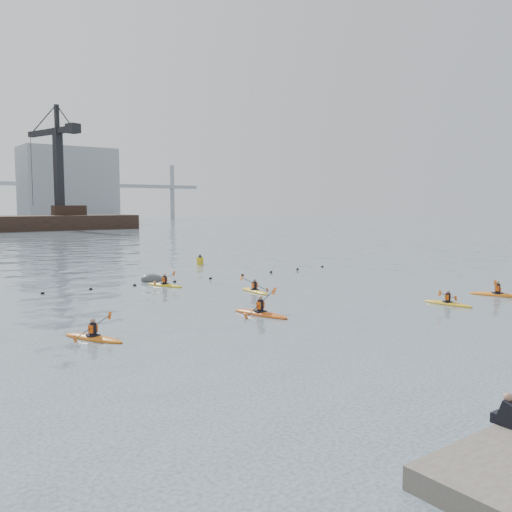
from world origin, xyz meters
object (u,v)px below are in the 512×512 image
(kayaker_2, at_px, (93,337))
(nav_buoy, at_px, (200,261))
(kayaker_3, at_px, (255,291))
(mooring_buoy, at_px, (154,281))
(kayaker_4, at_px, (497,294))
(kayaker_5, at_px, (165,285))
(kayaker_0, at_px, (260,313))
(kayaker_1, at_px, (448,303))

(kayaker_2, distance_m, nav_buoy, 27.88)
(kayaker_3, xyz_separation_m, mooring_buoy, (-2.86, 8.53, -0.09))
(mooring_buoy, relative_size, nav_buoy, 1.77)
(kayaker_4, relative_size, kayaker_5, 1.07)
(kayaker_0, distance_m, nav_buoy, 23.51)
(kayaker_4, distance_m, kayaker_5, 21.34)
(kayaker_3, bearing_deg, nav_buoy, 77.00)
(kayaker_4, height_order, mooring_buoy, kayaker_4)
(kayaker_4, distance_m, nav_buoy, 26.29)
(kayaker_0, height_order, kayaker_1, kayaker_0)
(kayaker_4, bearing_deg, kayaker_0, -36.85)
(kayaker_1, distance_m, kayaker_3, 11.60)
(kayaker_0, distance_m, kayaker_1, 10.84)
(kayaker_3, bearing_deg, kayaker_0, -118.52)
(kayaker_1, relative_size, kayaker_3, 0.96)
(kayaker_1, xyz_separation_m, kayaker_2, (-18.60, 4.24, 0.01))
(kayaker_4, distance_m, mooring_buoy, 23.17)
(kayaker_2, height_order, nav_buoy, nav_buoy)
(kayaker_0, xyz_separation_m, kayaker_1, (10.06, -4.02, -0.02))
(kayaker_4, relative_size, nav_buoy, 2.92)
(kayaker_1, xyz_separation_m, kayaker_4, (4.96, -0.13, 0.01))
(kayaker_1, bearing_deg, kayaker_5, 114.78)
(kayaker_5, bearing_deg, mooring_buoy, 57.79)
(kayaker_0, bearing_deg, kayaker_3, 43.05)
(kayaker_0, bearing_deg, kayaker_5, 74.30)
(kayaker_2, xyz_separation_m, kayaker_4, (23.56, -4.37, 0.01))
(kayaker_3, height_order, nav_buoy, kayaker_3)
(kayaker_1, distance_m, nav_buoy, 25.57)
(kayaker_1, distance_m, kayaker_5, 18.26)
(kayaker_3, height_order, mooring_buoy, kayaker_3)
(kayaker_1, height_order, kayaker_5, kayaker_5)
(kayaker_2, distance_m, kayaker_3, 13.82)
(kayaker_3, height_order, kayaker_5, kayaker_3)
(kayaker_4, bearing_deg, kayaker_3, -63.93)
(kayaker_0, relative_size, kayaker_3, 1.16)
(kayaker_2, height_order, kayaker_4, kayaker_4)
(kayaker_1, xyz_separation_m, mooring_buoy, (-8.87, 18.46, -0.09))
(kayaker_4, bearing_deg, kayaker_5, -69.08)
(kayaker_0, distance_m, kayaker_4, 15.59)
(kayaker_5, bearing_deg, kayaker_3, -80.48)
(nav_buoy, bearing_deg, kayaker_2, -130.11)
(nav_buoy, bearing_deg, kayaker_0, -113.63)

